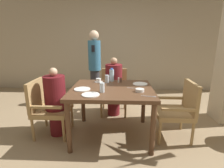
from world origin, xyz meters
TOP-DOWN VIEW (x-y plane):
  - ground_plane at (0.00, 0.00)m, footprint 16.00×16.00m
  - wall_back at (0.00, 2.60)m, footprint 8.00×0.06m
  - dining_table at (0.00, 0.00)m, footprint 1.21×1.04m
  - chair_left_side at (-1.01, 0.00)m, footprint 0.52×0.52m
  - diner_in_left_chair at (-0.87, 0.00)m, footprint 0.32×0.32m
  - chair_far_side at (0.00, 0.92)m, footprint 0.52×0.52m
  - diner_in_far_chair at (-0.00, 0.78)m, footprint 0.32×0.32m
  - chair_right_side at (1.01, 0.00)m, footprint 0.52×0.52m
  - standing_host at (-0.46, 1.46)m, footprint 0.28×0.32m
  - plate_main_left at (-0.42, -0.09)m, footprint 0.23×0.23m
  - plate_main_right at (0.44, 0.24)m, footprint 0.23×0.23m
  - plate_dessert_center at (-0.26, -0.33)m, footprint 0.23×0.23m
  - teacup_with_saucer at (-0.24, 0.36)m, footprint 0.14×0.14m
  - bowl_small at (0.40, -0.15)m, footprint 0.12×0.12m
  - water_bottle at (-0.02, 0.44)m, footprint 0.08×0.08m
  - glass_tall_near at (-0.09, 0.31)m, footprint 0.07×0.07m
  - glass_tall_mid at (-0.12, -0.20)m, footprint 0.07×0.07m
  - salt_shaker at (0.10, 0.35)m, footprint 0.03×0.03m
  - pepper_shaker at (0.14, 0.35)m, footprint 0.03×0.03m
  - fork_beside_plate at (0.51, -0.36)m, footprint 0.18×0.05m
  - knife_beside_plate at (0.33, -0.00)m, footprint 0.19×0.08m

SIDE VIEW (x-z plane):
  - ground_plane at x=0.00m, z-range 0.00..0.00m
  - chair_left_side at x=-1.01m, z-range 0.04..0.92m
  - chair_far_side at x=0.00m, z-range 0.04..0.92m
  - chair_right_side at x=1.01m, z-range 0.04..0.92m
  - diner_in_left_chair at x=-0.87m, z-range 0.01..1.09m
  - diner_in_far_chair at x=0.00m, z-range 0.01..1.16m
  - dining_table at x=0.00m, z-range 0.29..1.07m
  - fork_beside_plate at x=0.51m, z-range 0.78..0.78m
  - knife_beside_plate at x=0.33m, z-range 0.78..0.78m
  - plate_main_left at x=-0.42m, z-range 0.78..0.79m
  - plate_main_right at x=0.44m, z-range 0.78..0.79m
  - plate_dessert_center at x=-0.26m, z-range 0.78..0.79m
  - bowl_small at x=0.40m, z-range 0.78..0.82m
  - teacup_with_saucer at x=-0.24m, z-range 0.77..0.83m
  - pepper_shaker at x=0.14m, z-range 0.78..0.85m
  - salt_shaker at x=0.10m, z-range 0.78..0.86m
  - glass_tall_near at x=-0.09m, z-range 0.78..0.91m
  - glass_tall_mid at x=-0.12m, z-range 0.78..0.91m
  - water_bottle at x=-0.02m, z-range 0.77..0.99m
  - standing_host at x=-0.46m, z-range 0.06..1.72m
  - wall_back at x=0.00m, z-range 0.00..2.80m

